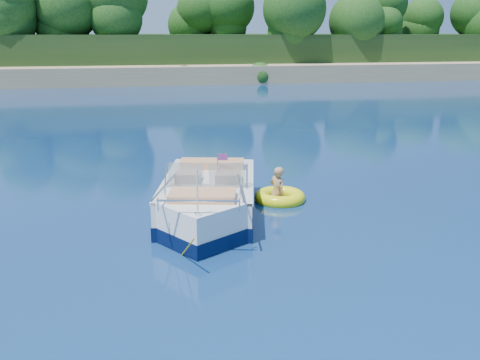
{
  "coord_description": "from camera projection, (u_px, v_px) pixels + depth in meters",
  "views": [
    {
      "loc": [
        -3.08,
        -9.68,
        4.16
      ],
      "look_at": [
        -0.71,
        2.06,
        0.85
      ],
      "focal_mm": 40.0,
      "sensor_mm": 36.0,
      "label": 1
    }
  ],
  "objects": [
    {
      "name": "motorboat",
      "position": [
        208.0,
        202.0,
        12.33
      ],
      "size": [
        2.9,
        5.78,
        1.95
      ],
      "rotation": [
        0.0,
        0.0,
        -0.22
      ],
      "color": "white",
      "rests_on": "ground"
    },
    {
      "name": "boy",
      "position": [
        276.0,
        202.0,
        13.62
      ],
      "size": [
        0.66,
        0.83,
        1.49
      ],
      "primitive_type": "imported",
      "rotation": [
        0.0,
        -0.17,
        2.07
      ],
      "color": "tan",
      "rests_on": "ground"
    },
    {
      "name": "treeline",
      "position": [
        163.0,
        17.0,
        48.13
      ],
      "size": [
        150.0,
        7.12,
        8.19
      ],
      "color": "#321E10",
      "rests_on": "ground"
    },
    {
      "name": "tow_tube",
      "position": [
        280.0,
        197.0,
        13.68
      ],
      "size": [
        1.63,
        1.63,
        0.34
      ],
      "rotation": [
        0.0,
        0.0,
        -0.3
      ],
      "color": "#F5F510",
      "rests_on": "ground"
    },
    {
      "name": "ground",
      "position": [
        294.0,
        245.0,
        10.84
      ],
      "size": [
        160.0,
        160.0,
        0.0
      ],
      "primitive_type": "plane",
      "color": "#0A1A47",
      "rests_on": "ground"
    },
    {
      "name": "shoreline",
      "position": [
        154.0,
        57.0,
        70.85
      ],
      "size": [
        170.0,
        59.0,
        6.0
      ],
      "color": "#8B7351",
      "rests_on": "ground"
    }
  ]
}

